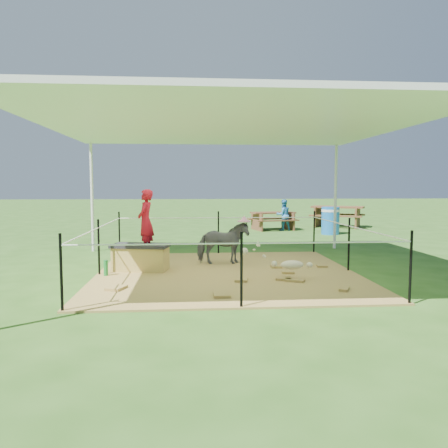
{
  "coord_description": "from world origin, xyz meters",
  "views": [
    {
      "loc": [
        -0.65,
        -7.72,
        1.58
      ],
      "look_at": [
        0.0,
        0.6,
        0.85
      ],
      "focal_mm": 35.0,
      "sensor_mm": 36.0,
      "label": 1
    }
  ],
  "objects": [
    {
      "name": "pink_hat",
      "position": [
        -0.01,
        0.83,
        0.94
      ],
      "size": [
        0.26,
        0.26,
        0.12
      ],
      "primitive_type": "cylinder",
      "color": "pink",
      "rests_on": "pony"
    },
    {
      "name": "green_bottle",
      "position": [
        -2.11,
        -0.13,
        0.16
      ],
      "size": [
        0.09,
        0.09,
        0.27
      ],
      "primitive_type": "cylinder",
      "rotation": [
        0.0,
        0.0,
        -0.2
      ],
      "color": "#1B7B2D",
      "rests_on": "hay_patch"
    },
    {
      "name": "distant_person",
      "position": [
        2.65,
        7.46,
        0.55
      ],
      "size": [
        0.61,
        0.52,
        1.11
      ],
      "primitive_type": "imported",
      "rotation": [
        0.0,
        0.0,
        3.35
      ],
      "color": "#3585C8",
      "rests_on": "ground"
    },
    {
      "name": "foal",
      "position": [
        1.04,
        -0.65,
        0.3
      ],
      "size": [
        1.0,
        0.59,
        0.54
      ],
      "primitive_type": null,
      "rotation": [
        0.0,
        0.0,
        -0.05
      ],
      "color": "beige",
      "rests_on": "hay_patch"
    },
    {
      "name": "trash_barrel",
      "position": [
        3.92,
        6.16,
        0.45
      ],
      "size": [
        0.62,
        0.62,
        0.89
      ],
      "primitive_type": "cylinder",
      "rotation": [
        0.0,
        0.0,
        0.09
      ],
      "color": "blue",
      "rests_on": "ground"
    },
    {
      "name": "picnic_table_far",
      "position": [
        5.02,
        8.64,
        0.4
      ],
      "size": [
        2.35,
        2.12,
        0.8
      ],
      "primitive_type": "cube",
      "rotation": [
        0.0,
        0.0,
        -0.48
      ],
      "color": "brown",
      "rests_on": "ground"
    },
    {
      "name": "picnic_table_near",
      "position": [
        2.32,
        7.73,
        0.32
      ],
      "size": [
        1.74,
        1.41,
        0.65
      ],
      "primitive_type": "cube",
      "rotation": [
        0.0,
        0.0,
        0.2
      ],
      "color": "#51331B",
      "rests_on": "ground"
    },
    {
      "name": "straw_bale",
      "position": [
        -1.56,
        0.32,
        0.24
      ],
      "size": [
        1.04,
        0.66,
        0.43
      ],
      "primitive_type": "cube",
      "rotation": [
        0.0,
        0.0,
        -0.2
      ],
      "color": "#B38C41",
      "rests_on": "hay_patch"
    },
    {
      "name": "dark_cloth",
      "position": [
        -1.56,
        0.32,
        0.49
      ],
      "size": [
        1.12,
        0.73,
        0.05
      ],
      "primitive_type": "cube",
      "rotation": [
        0.0,
        0.0,
        -0.2
      ],
      "color": "black",
      "rests_on": "straw_bale"
    },
    {
      "name": "woman",
      "position": [
        -1.46,
        0.32,
        1.04
      ],
      "size": [
        0.35,
        0.47,
        1.16
      ],
      "primitive_type": "imported",
      "rotation": [
        0.0,
        0.0,
        -1.77
      ],
      "color": "red",
      "rests_on": "straw_bale"
    },
    {
      "name": "hay_patch",
      "position": [
        0.0,
        0.0,
        0.01
      ],
      "size": [
        4.6,
        4.6,
        0.03
      ],
      "primitive_type": "cube",
      "color": "brown",
      "rests_on": "ground"
    },
    {
      "name": "ground",
      "position": [
        0.0,
        0.0,
        0.0
      ],
      "size": [
        90.0,
        90.0,
        0.0
      ],
      "primitive_type": "plane",
      "color": "#2D5919",
      "rests_on": "ground"
    },
    {
      "name": "pony",
      "position": [
        -0.01,
        0.83,
        0.45
      ],
      "size": [
        1.02,
        0.5,
        0.85
      ],
      "primitive_type": "imported",
      "rotation": [
        0.0,
        0.0,
        1.61
      ],
      "color": "#45454A",
      "rests_on": "hay_patch"
    },
    {
      "name": "rope_fence",
      "position": [
        0.0,
        -0.0,
        0.64
      ],
      "size": [
        4.54,
        4.54,
        1.0
      ],
      "color": "black",
      "rests_on": "ground"
    },
    {
      "name": "canopy_tent",
      "position": [
        0.0,
        0.0,
        2.69
      ],
      "size": [
        6.3,
        6.3,
        2.9
      ],
      "color": "silver",
      "rests_on": "ground"
    }
  ]
}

